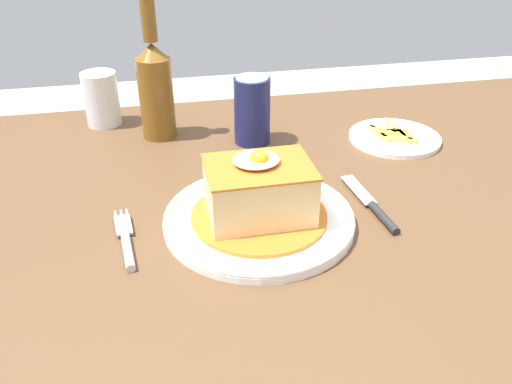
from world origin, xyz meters
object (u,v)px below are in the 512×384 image
Objects in this scene: side_plate_fries at (394,137)px; main_plate at (259,218)px; soda_can at (252,110)px; fork at (126,242)px; drinking_glass at (102,102)px; beer_bottle_amber at (155,86)px; knife at (376,209)px.

main_plate is at bearing -144.45° from side_plate_fries.
side_plate_fries is at bearing -10.55° from soda_can.
main_plate is 0.38m from side_plate_fries.
main_plate is 0.18m from fork.
drinking_glass reaches higher than side_plate_fries.
drinking_glass is at bearing 152.08° from soda_can.
beer_bottle_amber is 2.53× the size of drinking_glass.
side_plate_fries is (0.54, -0.19, -0.04)m from drinking_glass.
drinking_glass is at bearing 160.15° from side_plate_fries.
drinking_glass is at bearing 133.34° from knife.
beer_bottle_amber is (-0.17, 0.06, 0.04)m from soda_can.
main_plate is 2.18× the size of soda_can.
fork is 0.44m from drinking_glass.
knife is at bearing -120.65° from side_plate_fries.
knife is at bearing -49.27° from beer_bottle_amber.
beer_bottle_amber is (-0.29, 0.34, 0.09)m from knife.
side_plate_fries reaches higher than fork.
soda_can reaches higher than side_plate_fries.
main_plate is 1.90× the size of fork.
drinking_glass is at bearing 142.22° from beer_bottle_amber.
side_plate_fries is (0.49, 0.24, -0.00)m from fork.
drinking_glass is (-0.04, 0.43, 0.04)m from fork.
drinking_glass reaches higher than knife.
soda_can is 0.27m from side_plate_fries.
drinking_glass is (-0.27, 0.14, -0.02)m from soda_can.
fork is 0.37m from soda_can.
soda_can is at bearing -27.92° from drinking_glass.
main_plate is 1.59× the size of side_plate_fries.
soda_can is (-0.13, 0.28, 0.06)m from knife.
main_plate is 0.37m from beer_bottle_amber.
knife is at bearing -65.53° from soda_can.
fork is 1.14× the size of soda_can.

